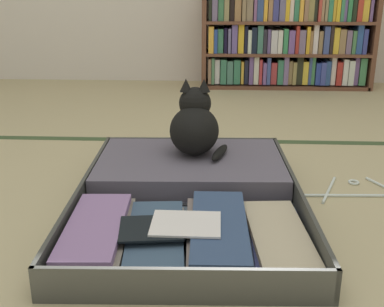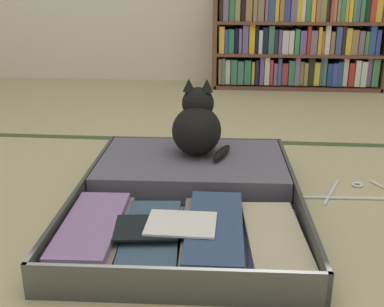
{
  "view_description": "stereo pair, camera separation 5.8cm",
  "coord_description": "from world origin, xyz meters",
  "px_view_note": "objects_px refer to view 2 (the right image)",
  "views": [
    {
      "loc": [
        0.02,
        -1.19,
        0.69
      ],
      "look_at": [
        -0.05,
        0.28,
        0.17
      ],
      "focal_mm": 44.84,
      "sensor_mm": 36.0,
      "label": 1
    },
    {
      "loc": [
        0.08,
        -1.18,
        0.69
      ],
      "look_at": [
        -0.05,
        0.28,
        0.17
      ],
      "focal_mm": 44.84,
      "sensor_mm": 36.0,
      "label": 2
    }
  ],
  "objects_px": {
    "open_suitcase": "(188,191)",
    "clothes_hanger": "(364,194)",
    "bookshelf": "(298,39)",
    "black_cat": "(197,126)"
  },
  "relations": [
    {
      "from": "bookshelf",
      "to": "open_suitcase",
      "type": "xyz_separation_m",
      "value": [
        -0.57,
        -1.97,
        -0.29
      ]
    },
    {
      "from": "open_suitcase",
      "to": "clothes_hanger",
      "type": "xyz_separation_m",
      "value": [
        0.6,
        0.12,
        -0.04
      ]
    },
    {
      "from": "open_suitcase",
      "to": "clothes_hanger",
      "type": "height_order",
      "value": "open_suitcase"
    },
    {
      "from": "open_suitcase",
      "to": "bookshelf",
      "type": "bearing_deg",
      "value": 73.88
    },
    {
      "from": "open_suitcase",
      "to": "black_cat",
      "type": "bearing_deg",
      "value": 87.37
    },
    {
      "from": "bookshelf",
      "to": "clothes_hanger",
      "type": "height_order",
      "value": "bookshelf"
    },
    {
      "from": "bookshelf",
      "to": "black_cat",
      "type": "relative_size",
      "value": 4.3
    },
    {
      "from": "black_cat",
      "to": "bookshelf",
      "type": "bearing_deg",
      "value": 72.04
    },
    {
      "from": "bookshelf",
      "to": "clothes_hanger",
      "type": "relative_size",
      "value": 2.69
    },
    {
      "from": "black_cat",
      "to": "clothes_hanger",
      "type": "height_order",
      "value": "black_cat"
    }
  ]
}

